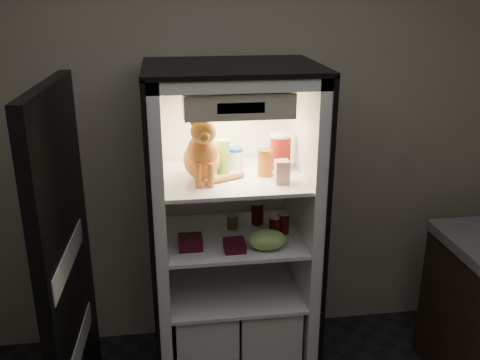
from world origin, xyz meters
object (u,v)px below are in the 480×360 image
object	(u,v)px
salsa_jar	(265,163)
berry_box_left	(190,242)
grape_bag	(267,240)
pepper_jar	(280,151)
berry_box_right	(235,245)
condiment_jar	(232,222)
refrigerator	(232,253)
parmesan_shaker	(223,156)
mayo_tub	(235,158)
soda_can_c	(275,226)
cream_carton	(282,172)
soda_can_b	(283,223)
soda_can_a	(257,213)
tabby_cat	(203,154)

from	to	relation	value
salsa_jar	berry_box_left	world-z (taller)	salsa_jar
grape_bag	pepper_jar	bearing A→B (deg)	66.64
grape_bag	berry_box_right	distance (m)	0.17
condiment_jar	grape_bag	bearing A→B (deg)	-61.79
refrigerator	grape_bag	size ratio (longest dim) A/B	9.17
parmesan_shaker	mayo_tub	distance (m)	0.10
mayo_tub	soda_can_c	bearing A→B (deg)	-38.19
grape_bag	cream_carton	bearing A→B (deg)	27.22
refrigerator	grape_bag	world-z (taller)	refrigerator
parmesan_shaker	berry_box_left	distance (m)	0.49
mayo_tub	cream_carton	size ratio (longest dim) A/B	0.99
condiment_jar	berry_box_left	world-z (taller)	condiment_jar
salsa_jar	pepper_jar	bearing A→B (deg)	46.12
soda_can_b	berry_box_left	size ratio (longest dim) A/B	0.96
cream_carton	salsa_jar	bearing A→B (deg)	115.87
berry_box_right	soda_can_c	bearing A→B (deg)	30.31
soda_can_a	berry_box_right	world-z (taller)	soda_can_a
parmesan_shaker	berry_box_left	world-z (taller)	parmesan_shaker
parmesan_shaker	salsa_jar	distance (m)	0.23
mayo_tub	cream_carton	world-z (taller)	cream_carton
soda_can_c	berry_box_left	distance (m)	0.48
pepper_jar	cream_carton	xyz separation A→B (m)	(-0.04, -0.24, -0.04)
tabby_cat	salsa_jar	world-z (taller)	tabby_cat
refrigerator	pepper_jar	xyz separation A→B (m)	(0.27, 0.02, 0.60)
salsa_jar	refrigerator	bearing A→B (deg)	153.48
tabby_cat	condiment_jar	bearing A→B (deg)	37.47
mayo_tub	soda_can_b	size ratio (longest dim) A/B	1.01
mayo_tub	condiment_jar	world-z (taller)	mayo_tub
refrigerator	berry_box_right	bearing A→B (deg)	-94.21
salsa_jar	pepper_jar	size ratio (longest dim) A/B	0.73
tabby_cat	soda_can_c	size ratio (longest dim) A/B	3.45
condiment_jar	berry_box_right	bearing A→B (deg)	-95.06
refrigerator	parmesan_shaker	distance (m)	0.59
cream_carton	berry_box_left	xyz separation A→B (m)	(-0.48, 0.03, -0.38)
refrigerator	soda_can_a	bearing A→B (deg)	22.78
soda_can_a	berry_box_left	world-z (taller)	soda_can_a
refrigerator	parmesan_shaker	bearing A→B (deg)	-166.37
salsa_jar	soda_can_c	bearing A→B (deg)	-22.37
cream_carton	soda_can_b	world-z (taller)	cream_carton
soda_can_a	grape_bag	xyz separation A→B (m)	(-0.00, -0.32, -0.01)
condiment_jar	berry_box_left	bearing A→B (deg)	-140.29
condiment_jar	pepper_jar	bearing A→B (deg)	0.89
berry_box_left	refrigerator	bearing A→B (deg)	37.44
mayo_tub	soda_can_b	xyz separation A→B (m)	(0.25, -0.13, -0.35)
cream_carton	pepper_jar	bearing A→B (deg)	80.06
parmesan_shaker	soda_can_c	distance (m)	0.48
tabby_cat	berry_box_right	world-z (taller)	tabby_cat
pepper_jar	tabby_cat	bearing A→B (deg)	-162.63
soda_can_c	grape_bag	world-z (taller)	soda_can_c
mayo_tub	refrigerator	bearing A→B (deg)	-117.42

